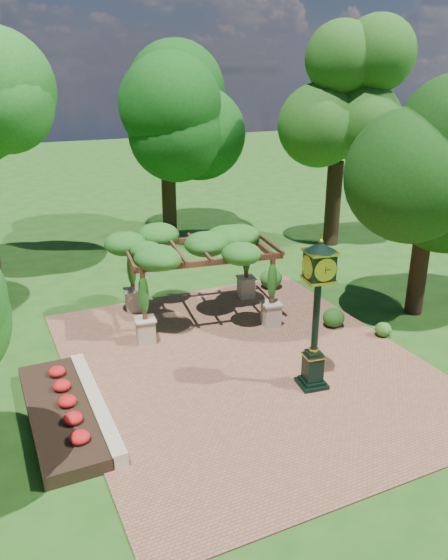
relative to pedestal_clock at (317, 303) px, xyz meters
name	(u,v)px	position (x,y,z in m)	size (l,w,h in m)	color
ground	(261,380)	(-1.13, 0.89, -2.56)	(120.00, 120.00, 0.00)	#1E4714
brick_plaza	(245,364)	(-1.13, 1.89, -2.54)	(10.00, 12.00, 0.04)	brown
border_wall	(96,404)	(-5.73, 1.39, -2.36)	(0.35, 5.00, 0.40)	#C6B793
flower_bed	(60,413)	(-6.63, 1.39, -2.38)	(1.50, 5.00, 0.36)	red
pedestal_clock	(317,303)	(0.00, 0.00, 0.00)	(0.95, 0.95, 4.27)	black
pergola	(199,249)	(-1.08, 5.47, 0.05)	(5.42, 3.81, 3.17)	tan
sundial	(149,262)	(-1.27, 10.84, -2.07)	(0.71, 0.71, 1.11)	gray
shrub_front	(383,329)	(3.83, 1.56, -2.27)	(0.54, 0.54, 0.48)	#2D631C
shrub_mid	(334,317)	(2.77, 2.86, -2.18)	(0.74, 0.74, 0.67)	#1E4C15
shrub_back	(271,278)	(2.60, 6.90, -2.11)	(0.89, 0.89, 0.80)	#2D671E
tree_north	(166,119)	(1.51, 15.87, 3.45)	(4.55, 4.55, 8.76)	#352615
tree_east_far	(341,92)	(8.41, 11.00, 4.81)	(4.19, 4.19, 10.78)	#301E12
tree_east_near	(433,166)	(6.18, 2.67, 2.75)	(4.38, 4.38, 7.72)	#361F15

